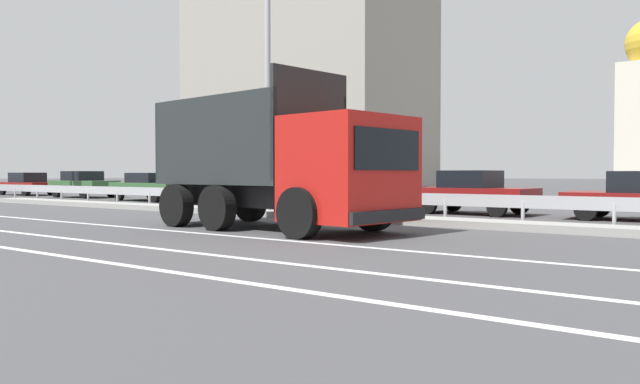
% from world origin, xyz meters
% --- Properties ---
extents(ground_plane, '(320.00, 320.00, 0.00)m').
position_xyz_m(ground_plane, '(0.00, 0.00, 0.00)').
color(ground_plane, '#424244').
extents(lane_strip_0, '(71.33, 0.16, 0.01)m').
position_xyz_m(lane_strip_0, '(-0.32, -2.80, 0.00)').
color(lane_strip_0, silver).
rests_on(lane_strip_0, ground_plane).
extents(lane_strip_1, '(71.33, 0.16, 0.01)m').
position_xyz_m(lane_strip_1, '(-0.32, -5.16, 0.00)').
color(lane_strip_1, silver).
rests_on(lane_strip_1, ground_plane).
extents(lane_strip_2, '(71.33, 0.16, 0.01)m').
position_xyz_m(lane_strip_2, '(-0.32, -6.69, 0.00)').
color(lane_strip_2, silver).
rests_on(lane_strip_2, ground_plane).
extents(median_island, '(39.23, 1.10, 0.18)m').
position_xyz_m(median_island, '(0.00, 2.32, 0.09)').
color(median_island, gray).
rests_on(median_island, ground_plane).
extents(median_guardrail, '(71.33, 0.09, 0.78)m').
position_xyz_m(median_guardrail, '(0.00, 3.14, 0.57)').
color(median_guardrail, '#9EA0A5').
rests_on(median_guardrail, ground_plane).
extents(dump_truck, '(6.91, 3.24, 3.61)m').
position_xyz_m(dump_truck, '(0.54, -1.09, 1.30)').
color(dump_truck, red).
rests_on(dump_truck, ground_plane).
extents(median_road_sign, '(0.68, 0.16, 2.21)m').
position_xyz_m(median_road_sign, '(-5.01, 2.32, 1.14)').
color(median_road_sign, white).
rests_on(median_road_sign, ground_plane).
extents(street_lamp_1, '(0.71, 1.93, 9.05)m').
position_xyz_m(street_lamp_1, '(-3.56, 2.26, 4.97)').
color(street_lamp_1, '#ADADB2').
rests_on(street_lamp_1, ground_plane).
extents(parked_car_0, '(4.50, 1.78, 1.38)m').
position_xyz_m(parked_car_0, '(-27.91, 7.44, 0.69)').
color(parked_car_0, maroon).
rests_on(parked_car_0, ground_plane).
extents(parked_car_1, '(4.16, 2.03, 1.46)m').
position_xyz_m(parked_car_1, '(-21.76, 7.42, 0.73)').
color(parked_car_1, '#335B33').
rests_on(parked_car_1, ground_plane).
extents(parked_car_2, '(4.96, 2.24, 1.35)m').
position_xyz_m(parked_car_2, '(-15.10, 6.93, 0.70)').
color(parked_car_2, '#335B33').
rests_on(parked_car_2, ground_plane).
extents(parked_car_3, '(4.87, 2.09, 1.55)m').
position_xyz_m(parked_car_3, '(-9.14, 7.34, 0.78)').
color(parked_car_3, navy).
rests_on(parked_car_3, ground_plane).
extents(parked_car_4, '(4.50, 2.00, 1.28)m').
position_xyz_m(parked_car_4, '(-3.41, 7.58, 0.67)').
color(parked_car_4, navy).
rests_on(parked_car_4, ground_plane).
extents(parked_car_5, '(3.88, 2.06, 1.41)m').
position_xyz_m(parked_car_5, '(1.19, 6.97, 0.71)').
color(parked_car_5, maroon).
rests_on(parked_car_5, ground_plane).
extents(parked_car_6, '(3.88, 2.08, 1.38)m').
position_xyz_m(parked_car_6, '(6.06, 7.09, 0.69)').
color(parked_car_6, maroon).
rests_on(parked_car_6, ground_plane).
extents(background_building_0, '(15.47, 9.32, 13.75)m').
position_xyz_m(background_building_0, '(-17.23, 21.64, 6.87)').
color(background_building_0, gray).
rests_on(background_building_0, ground_plane).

